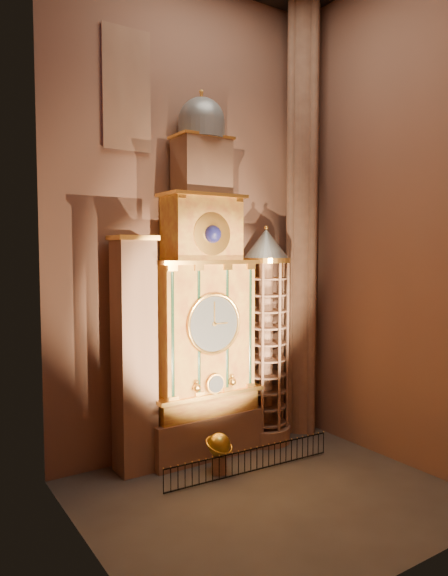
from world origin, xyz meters
TOP-DOWN VIEW (x-y plane):
  - floor at (0.00, 0.00)m, footprint 14.00×14.00m
  - wall_back at (0.00, 6.00)m, footprint 22.00×0.00m
  - wall_left at (-7.00, 0.00)m, footprint 0.00×22.00m
  - wall_right at (7.00, 0.00)m, footprint 0.00×22.00m
  - astronomical_clock at (0.00, 4.96)m, footprint 5.60×2.41m
  - portrait_tower at (-3.40, 4.98)m, footprint 1.80×1.60m
  - stair_turret at (3.50, 4.70)m, footprint 2.50×2.50m
  - gothic_pier at (6.10, 5.00)m, footprint 2.04×2.04m
  - stained_glass_window at (-3.20, 5.92)m, footprint 2.20×0.14m
  - celestial_globe at (-0.51, 2.75)m, footprint 1.55×1.51m
  - iron_railing at (0.65, 2.03)m, footprint 8.14×0.49m

SIDE VIEW (x-z plane):
  - floor at x=0.00m, z-range 0.00..0.00m
  - iron_railing at x=0.65m, z-range 0.04..1.05m
  - celestial_globe at x=-0.51m, z-range 0.17..1.93m
  - portrait_tower at x=-3.40m, z-range 0.05..10.25m
  - stair_turret at x=3.50m, z-range -0.13..10.67m
  - astronomical_clock at x=0.00m, z-range -1.67..15.03m
  - wall_back at x=0.00m, z-range 0.00..22.00m
  - wall_left at x=-7.00m, z-range 0.00..22.00m
  - wall_right at x=7.00m, z-range 0.00..22.00m
  - gothic_pier at x=6.10m, z-range 0.00..22.00m
  - stained_glass_window at x=-3.20m, z-range 13.90..19.10m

